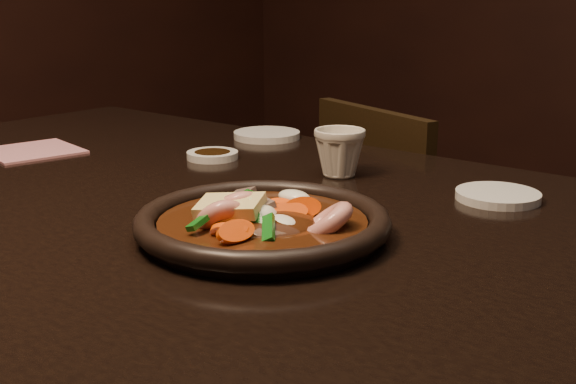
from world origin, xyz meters
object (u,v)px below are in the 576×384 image
Objects in this scene: chair at (406,265)px; table at (214,255)px; plate at (263,223)px; tea_cup at (340,151)px.

table is at bearing 115.95° from chair.
table is 0.72m from chair.
plate is 0.31m from tea_cup.
chair is 9.97× the size of tea_cup.
table is 0.26m from tea_cup.
plate is (0.22, -0.74, 0.33)m from chair.
chair reaches higher than plate.
tea_cup reaches higher than plate.
tea_cup is at bearing 77.05° from table.
plate is at bearing -72.02° from tea_cup.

